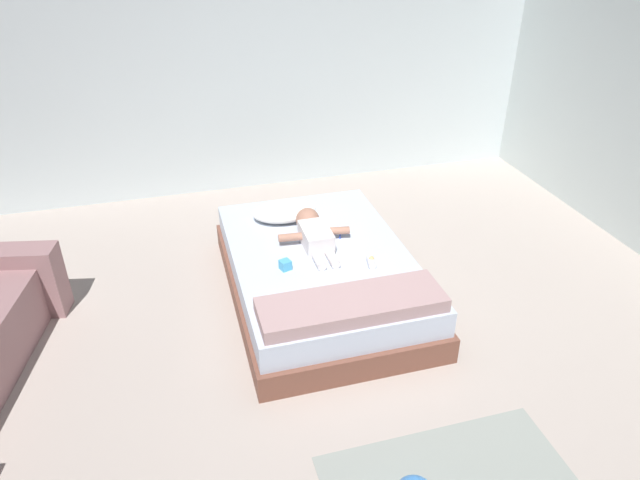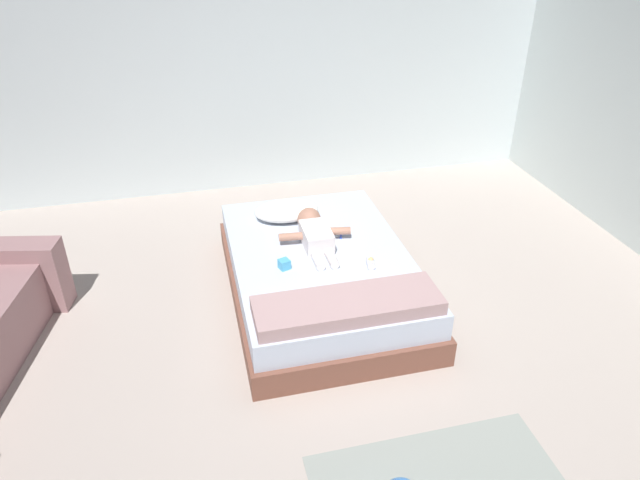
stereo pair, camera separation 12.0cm
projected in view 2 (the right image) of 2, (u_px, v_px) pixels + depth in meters
The scene contains 9 objects.
ground_plane at pixel (315, 389), 3.44m from camera, with size 8.00×8.00×0.00m, color #B7A89E.
wall_behind_bed at pixel (238, 38), 5.22m from camera, with size 8.00×0.12×2.88m, color silver.
bed at pixel (320, 274), 4.17m from camera, with size 1.26×1.88×0.37m.
pillow at pixel (287, 210), 4.49m from camera, with size 0.50×0.33×0.13m.
baby at pixel (315, 233), 4.17m from camera, with size 0.53×0.66×0.18m.
toothbrush at pixel (341, 232), 4.31m from camera, with size 0.06×0.16×0.02m.
blanket at pixel (348, 305), 3.47m from camera, with size 1.14×0.35×0.09m.
toy_block at pixel (284, 264), 3.88m from camera, with size 0.09×0.09×0.07m.
baby_bottle at pixel (371, 262), 3.91m from camera, with size 0.07×0.11×0.08m.
Camera 2 is at (-0.57, -2.45, 2.51)m, focal length 32.41 mm.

